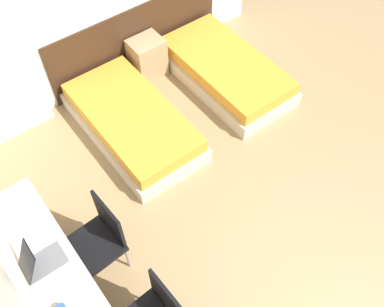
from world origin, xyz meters
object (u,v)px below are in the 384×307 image
(bed_near_door, at_px, (225,71))
(laptop, at_px, (38,262))
(bed_near_window, at_px, (132,122))
(chair_near_laptop, at_px, (99,238))
(nightstand, at_px, (147,58))

(bed_near_door, height_order, laptop, laptop)
(bed_near_window, distance_m, laptop, 2.22)
(bed_near_door, bearing_deg, laptop, -157.55)
(bed_near_window, bearing_deg, chair_near_laptop, -132.12)
(chair_near_laptop, distance_m, laptop, 0.63)
(bed_near_door, relative_size, laptop, 5.29)
(bed_near_window, xyz_separation_m, nightstand, (0.75, 0.77, 0.10))
(nightstand, bearing_deg, chair_near_laptop, -132.94)
(bed_near_window, xyz_separation_m, laptop, (-1.67, -1.31, 0.64))
(nightstand, relative_size, laptop, 1.56)
(bed_near_door, relative_size, nightstand, 3.39)
(bed_near_door, distance_m, laptop, 3.48)
(chair_near_laptop, height_order, laptop, laptop)
(bed_near_window, height_order, laptop, laptop)
(bed_near_window, xyz_separation_m, chair_near_laptop, (-1.13, -1.25, 0.32))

